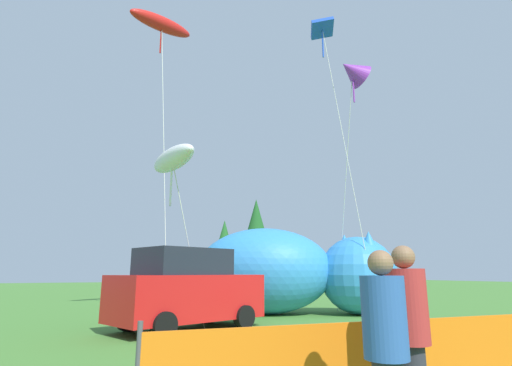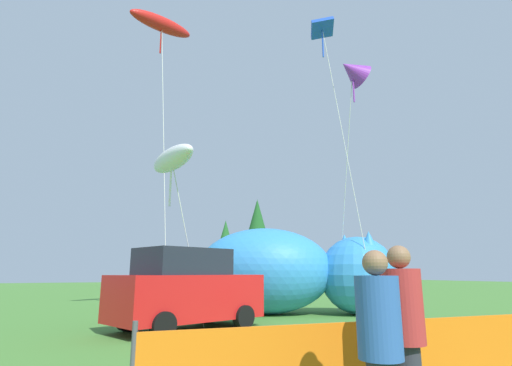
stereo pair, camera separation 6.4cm
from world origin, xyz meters
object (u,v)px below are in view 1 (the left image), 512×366
(inflatable_cat, at_px, (291,274))
(spectator_in_blue_shirt, at_px, (386,344))
(parked_car, at_px, (187,290))
(kite_purple_delta, at_px, (352,72))
(kite_red_lizard, at_px, (162,25))
(kite_white_ghost, at_px, (172,160))
(kite_blue_box, at_px, (323,35))
(spectator_in_grey_shirt, at_px, (409,330))
(folding_chair, at_px, (386,311))

(inflatable_cat, xyz_separation_m, spectator_in_blue_shirt, (-5.19, -10.49, -0.52))
(parked_car, relative_size, kite_purple_delta, 0.46)
(kite_red_lizard, relative_size, kite_purple_delta, 1.22)
(inflatable_cat, bearing_deg, kite_white_ghost, -126.82)
(parked_car, distance_m, spectator_in_blue_shirt, 8.27)
(kite_blue_box, bearing_deg, spectator_in_grey_shirt, -122.25)
(parked_car, relative_size, spectator_in_grey_shirt, 2.52)
(spectator_in_blue_shirt, height_order, kite_white_ghost, kite_white_ghost)
(parked_car, xyz_separation_m, kite_red_lizard, (-0.43, 3.66, 10.28))
(parked_car, relative_size, kite_white_ghost, 0.89)
(kite_blue_box, bearing_deg, parked_car, -169.40)
(parked_car, bearing_deg, kite_red_lizard, 77.12)
(spectator_in_grey_shirt, bearing_deg, parked_car, 89.62)
(kite_blue_box, distance_m, kite_white_ghost, 9.15)
(inflatable_cat, xyz_separation_m, kite_white_ghost, (-5.23, -2.64, 3.10))
(kite_white_ghost, height_order, kite_purple_delta, kite_purple_delta)
(inflatable_cat, height_order, kite_purple_delta, kite_purple_delta)
(parked_car, height_order, kite_blue_box, kite_blue_box)
(folding_chair, height_order, inflatable_cat, inflatable_cat)
(kite_blue_box, xyz_separation_m, kite_red_lizard, (-6.05, 2.61, 0.30))
(parked_car, bearing_deg, spectator_in_blue_shirt, -113.82)
(kite_red_lizard, bearing_deg, spectator_in_grey_shirt, -88.16)
(parked_car, bearing_deg, inflatable_cat, 6.72)
(kite_blue_box, bearing_deg, kite_red_lizard, 156.66)
(spectator_in_blue_shirt, xyz_separation_m, kite_purple_delta, (6.89, 8.40, 8.14))
(kite_blue_box, relative_size, kite_purple_delta, 1.19)
(inflatable_cat, relative_size, kite_red_lizard, 0.63)
(folding_chair, xyz_separation_m, spectator_in_grey_shirt, (-4.62, -5.30, 0.43))
(kite_white_ghost, relative_size, kite_purple_delta, 0.52)
(spectator_in_blue_shirt, distance_m, kite_red_lizard, 15.81)
(folding_chair, xyz_separation_m, spectator_in_blue_shirt, (-5.19, -5.60, 0.39))
(inflatable_cat, height_order, spectator_in_blue_shirt, inflatable_cat)
(inflatable_cat, relative_size, spectator_in_blue_shirt, 4.40)
(spectator_in_grey_shirt, bearing_deg, folding_chair, 48.90)
(inflatable_cat, xyz_separation_m, kite_purple_delta, (1.70, -2.10, 7.62))
(spectator_in_grey_shirt, relative_size, spectator_in_blue_shirt, 1.04)
(kite_white_ghost, distance_m, kite_purple_delta, 8.30)
(inflatable_cat, bearing_deg, folding_chair, -63.54)
(spectator_in_grey_shirt, xyz_separation_m, kite_purple_delta, (6.32, 8.10, 8.10))
(inflatable_cat, relative_size, kite_white_ghost, 1.49)
(inflatable_cat, xyz_separation_m, spectator_in_grey_shirt, (-4.62, -10.20, -0.48))
(kite_white_ghost, bearing_deg, kite_blue_box, 12.90)
(inflatable_cat, height_order, kite_white_ghost, kite_white_ghost)
(parked_car, height_order, kite_purple_delta, kite_purple_delta)
(parked_car, relative_size, kite_red_lizard, 0.38)
(spectator_in_blue_shirt, bearing_deg, kite_red_lizard, 89.06)
(kite_purple_delta, bearing_deg, inflatable_cat, 129.06)
(spectator_in_grey_shirt, bearing_deg, kite_purple_delta, 52.01)
(folding_chair, relative_size, spectator_in_grey_shirt, 0.51)
(spectator_in_grey_shirt, relative_size, kite_red_lizard, 0.15)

